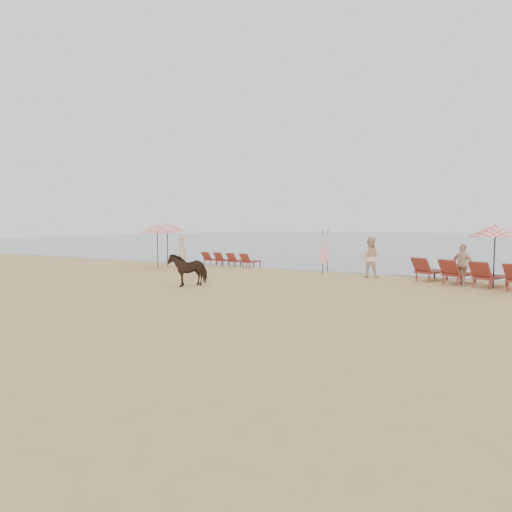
{
  "coord_description": "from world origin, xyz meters",
  "views": [
    {
      "loc": [
        9.41,
        -11.43,
        2.43
      ],
      "look_at": [
        0.0,
        5.0,
        1.1
      ],
      "focal_mm": 30.0,
      "sensor_mm": 36.0,
      "label": 1
    }
  ],
  "objects_px": {
    "umbrella_open_left_a": "(157,229)",
    "beachgoer_right_b": "(463,265)",
    "lounger_cluster_left": "(230,259)",
    "beachgoer_right_a": "(370,257)",
    "umbrella_open_right": "(495,231)",
    "umbrella_closed_left": "(328,245)",
    "cow": "(188,269)",
    "lounger_cluster_right": "(472,274)",
    "umbrella_open_left_b": "(167,228)",
    "beachgoer_left": "(182,251)",
    "umbrella_closed_right": "(323,247)"
  },
  "relations": [
    {
      "from": "umbrella_open_left_a",
      "to": "beachgoer_right_b",
      "type": "xyz_separation_m",
      "value": [
        15.94,
        0.69,
        -1.4
      ]
    },
    {
      "from": "lounger_cluster_left",
      "to": "beachgoer_right_a",
      "type": "bearing_deg",
      "value": -6.13
    },
    {
      "from": "umbrella_open_right",
      "to": "umbrella_closed_left",
      "type": "xyz_separation_m",
      "value": [
        -7.93,
        3.04,
        -0.84
      ]
    },
    {
      "from": "cow",
      "to": "beachgoer_right_b",
      "type": "height_order",
      "value": "beachgoer_right_b"
    },
    {
      "from": "lounger_cluster_right",
      "to": "umbrella_closed_left",
      "type": "height_order",
      "value": "umbrella_closed_left"
    },
    {
      "from": "umbrella_closed_left",
      "to": "beachgoer_right_b",
      "type": "xyz_separation_m",
      "value": [
        6.81,
        -2.7,
        -0.56
      ]
    },
    {
      "from": "lounger_cluster_left",
      "to": "umbrella_open_right",
      "type": "bearing_deg",
      "value": -6.62
    },
    {
      "from": "beachgoer_right_a",
      "to": "umbrella_open_left_b",
      "type": "bearing_deg",
      "value": -4.92
    },
    {
      "from": "lounger_cluster_left",
      "to": "cow",
      "type": "distance_m",
      "value": 8.76
    },
    {
      "from": "lounger_cluster_right",
      "to": "umbrella_closed_left",
      "type": "relative_size",
      "value": 2.16
    },
    {
      "from": "cow",
      "to": "beachgoer_left",
      "type": "height_order",
      "value": "beachgoer_left"
    },
    {
      "from": "umbrella_closed_right",
      "to": "beachgoer_right_a",
      "type": "distance_m",
      "value": 2.53
    },
    {
      "from": "lounger_cluster_left",
      "to": "umbrella_closed_left",
      "type": "xyz_separation_m",
      "value": [
        6.2,
        0.23,
        1.01
      ]
    },
    {
      "from": "lounger_cluster_right",
      "to": "beachgoer_right_b",
      "type": "height_order",
      "value": "beachgoer_right_b"
    },
    {
      "from": "umbrella_open_left_a",
      "to": "beachgoer_left",
      "type": "distance_m",
      "value": 1.93
    },
    {
      "from": "umbrella_open_right",
      "to": "lounger_cluster_right",
      "type": "bearing_deg",
      "value": 134.49
    },
    {
      "from": "lounger_cluster_right",
      "to": "umbrella_closed_right",
      "type": "relative_size",
      "value": 2.19
    },
    {
      "from": "beachgoer_right_b",
      "to": "lounger_cluster_left",
      "type": "bearing_deg",
      "value": 18.17
    },
    {
      "from": "beachgoer_left",
      "to": "beachgoer_right_b",
      "type": "distance_m",
      "value": 15.08
    },
    {
      "from": "beachgoer_right_b",
      "to": "lounger_cluster_right",
      "type": "bearing_deg",
      "value": -149.2
    },
    {
      "from": "umbrella_open_right",
      "to": "beachgoer_left",
      "type": "distance_m",
      "value": 16.26
    },
    {
      "from": "beachgoer_left",
      "to": "beachgoer_right_b",
      "type": "xyz_separation_m",
      "value": [
        15.07,
        -0.47,
        -0.12
      ]
    },
    {
      "from": "umbrella_open_right",
      "to": "cow",
      "type": "distance_m",
      "value": 12.15
    },
    {
      "from": "umbrella_open_left_b",
      "to": "beachgoer_left",
      "type": "distance_m",
      "value": 1.72
    },
    {
      "from": "lounger_cluster_left",
      "to": "beachgoer_left",
      "type": "height_order",
      "value": "beachgoer_left"
    },
    {
      "from": "cow",
      "to": "beachgoer_right_b",
      "type": "relative_size",
      "value": 0.93
    },
    {
      "from": "umbrella_closed_right",
      "to": "beachgoer_right_a",
      "type": "bearing_deg",
      "value": -7.44
    },
    {
      "from": "umbrella_open_left_a",
      "to": "umbrella_open_left_b",
      "type": "xyz_separation_m",
      "value": [
        -0.16,
        1.02,
        0.09
      ]
    },
    {
      "from": "lounger_cluster_left",
      "to": "umbrella_open_left_a",
      "type": "height_order",
      "value": "umbrella_open_left_a"
    },
    {
      "from": "beachgoer_left",
      "to": "beachgoer_right_b",
      "type": "bearing_deg",
      "value": -155.96
    },
    {
      "from": "umbrella_open_right",
      "to": "beachgoer_right_b",
      "type": "bearing_deg",
      "value": 141.79
    },
    {
      "from": "lounger_cluster_left",
      "to": "umbrella_open_right",
      "type": "distance_m",
      "value": 14.53
    },
    {
      "from": "lounger_cluster_left",
      "to": "beachgoer_right_b",
      "type": "bearing_deg",
      "value": -6.12
    },
    {
      "from": "umbrella_open_left_b",
      "to": "cow",
      "type": "height_order",
      "value": "umbrella_open_left_b"
    },
    {
      "from": "umbrella_closed_right",
      "to": "cow",
      "type": "xyz_separation_m",
      "value": [
        -3.23,
        -6.71,
        -0.72
      ]
    },
    {
      "from": "umbrella_closed_left",
      "to": "beachgoer_right_b",
      "type": "distance_m",
      "value": 7.35
    },
    {
      "from": "lounger_cluster_left",
      "to": "umbrella_open_left_b",
      "type": "distance_m",
      "value": 4.23
    },
    {
      "from": "umbrella_open_left_a",
      "to": "umbrella_open_right",
      "type": "relative_size",
      "value": 1.0
    },
    {
      "from": "umbrella_open_right",
      "to": "beachgoer_right_a",
      "type": "bearing_deg",
      "value": 146.64
    },
    {
      "from": "lounger_cluster_left",
      "to": "umbrella_open_left_a",
      "type": "distance_m",
      "value": 4.69
    },
    {
      "from": "umbrella_closed_left",
      "to": "beachgoer_right_b",
      "type": "bearing_deg",
      "value": -21.65
    },
    {
      "from": "lounger_cluster_left",
      "to": "beachgoer_left",
      "type": "bearing_deg",
      "value": -131.06
    },
    {
      "from": "umbrella_open_left_a",
      "to": "beachgoer_left",
      "type": "xyz_separation_m",
      "value": [
        0.87,
        1.16,
        -1.28
      ]
    },
    {
      "from": "lounger_cluster_right",
      "to": "beachgoer_right_a",
      "type": "bearing_deg",
      "value": -166.05
    },
    {
      "from": "umbrella_open_left_b",
      "to": "umbrella_open_right",
      "type": "bearing_deg",
      "value": 5.57
    },
    {
      "from": "cow",
      "to": "umbrella_open_right",
      "type": "bearing_deg",
      "value": 46.53
    },
    {
      "from": "umbrella_open_right",
      "to": "lounger_cluster_left",
      "type": "bearing_deg",
      "value": 147.5
    },
    {
      "from": "cow",
      "to": "umbrella_closed_left",
      "type": "bearing_deg",
      "value": 91.33
    },
    {
      "from": "cow",
      "to": "lounger_cluster_left",
      "type": "bearing_deg",
      "value": 132.7
    },
    {
      "from": "umbrella_open_left_b",
      "to": "umbrella_open_right",
      "type": "distance_m",
      "value": 17.23
    }
  ]
}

